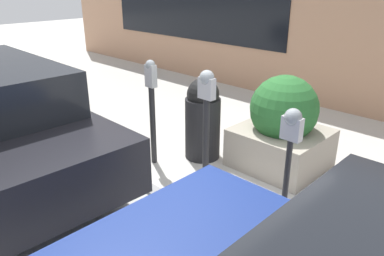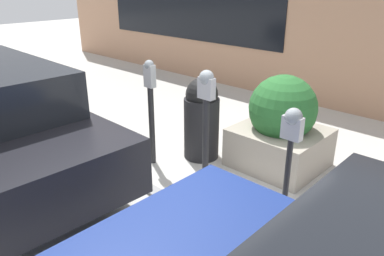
{
  "view_description": "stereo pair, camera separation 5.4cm",
  "coord_description": "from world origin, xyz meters",
  "views": [
    {
      "loc": [
        -2.64,
        2.57,
        2.43
      ],
      "look_at": [
        0.0,
        -0.13,
        0.91
      ],
      "focal_mm": 35.0,
      "sensor_mm": 36.0,
      "label": 1
    },
    {
      "loc": [
        -2.6,
        2.6,
        2.43
      ],
      "look_at": [
        0.0,
        -0.13,
        0.91
      ],
      "focal_mm": 35.0,
      "sensor_mm": 36.0,
      "label": 2
    }
  ],
  "objects": [
    {
      "name": "building_facade",
      "position": [
        0.0,
        -4.47,
        1.95
      ],
      "size": [
        19.0,
        0.17,
        3.87
      ],
      "color": "tan",
      "rests_on": "ground_plane"
    },
    {
      "name": "ground_plane",
      "position": [
        0.0,
        0.0,
        0.0
      ],
      "size": [
        40.0,
        40.0,
        0.0
      ],
      "primitive_type": "plane",
      "color": "beige"
    },
    {
      "name": "curb_strip",
      "position": [
        0.0,
        0.08,
        0.02
      ],
      "size": [
        19.0,
        0.16,
        0.04
      ],
      "color": "gray",
      "rests_on": "ground_plane"
    },
    {
      "name": "parking_meter_middle",
      "position": [
        1.07,
        -0.45,
        0.9
      ],
      "size": [
        0.15,
        0.13,
        1.46
      ],
      "color": "#232326",
      "rests_on": "ground_plane"
    },
    {
      "name": "parking_meter_second",
      "position": [
        0.05,
        -0.42,
        1.03
      ],
      "size": [
        0.2,
        0.17,
        1.5
      ],
      "color": "#232326",
      "rests_on": "ground_plane"
    },
    {
      "name": "parking_meter_nearest",
      "position": [
        -1.03,
        -0.42,
        0.99
      ],
      "size": [
        0.2,
        0.17,
        1.31
      ],
      "color": "#232326",
      "rests_on": "ground_plane"
    },
    {
      "name": "trash_bin",
      "position": [
        0.7,
        -1.07,
        0.59
      ],
      "size": [
        0.5,
        0.5,
        1.17
      ],
      "color": "black",
      "rests_on": "ground_plane"
    },
    {
      "name": "planter_box",
      "position": [
        -0.25,
        -1.6,
        0.56
      ],
      "size": [
        1.13,
        1.07,
        1.28
      ],
      "color": "#A39989",
      "rests_on": "ground_plane"
    }
  ]
}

